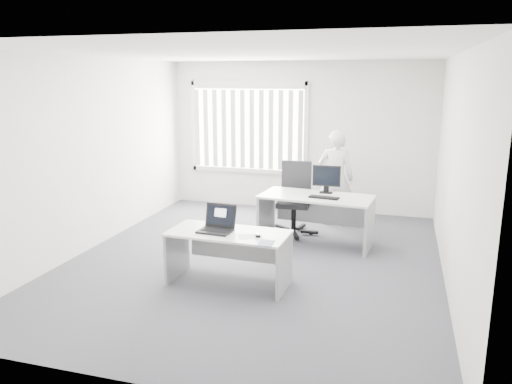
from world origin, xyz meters
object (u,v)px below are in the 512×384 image
(desk_far, at_px, (316,209))
(laptop, at_px, (215,220))
(office_chair, at_px, (294,211))
(person, at_px, (336,178))
(monitor, at_px, (326,179))
(desk_near, at_px, (229,247))

(desk_far, bearing_deg, laptop, -110.69)
(office_chair, distance_m, person, 0.97)
(office_chair, height_order, monitor, monitor)
(desk_far, height_order, laptop, laptop)
(office_chair, relative_size, person, 0.71)
(desk_near, relative_size, office_chair, 1.27)
(desk_far, distance_m, person, 1.14)
(desk_far, xyz_separation_m, monitor, (0.11, 0.23, 0.43))
(person, bearing_deg, desk_near, 73.46)
(office_chair, xyz_separation_m, laptop, (-0.49, -2.31, 0.46))
(person, bearing_deg, office_chair, 48.61)
(desk_far, bearing_deg, office_chair, 138.96)
(person, distance_m, laptop, 3.13)
(desk_near, bearing_deg, laptop, -160.49)
(desk_far, relative_size, laptop, 4.33)
(monitor, bearing_deg, laptop, -117.19)
(desk_near, relative_size, laptop, 3.71)
(person, bearing_deg, laptop, 71.01)
(desk_near, relative_size, person, 0.90)
(person, bearing_deg, monitor, 88.86)
(office_chair, bearing_deg, desk_near, -101.53)
(desk_near, distance_m, office_chair, 2.29)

